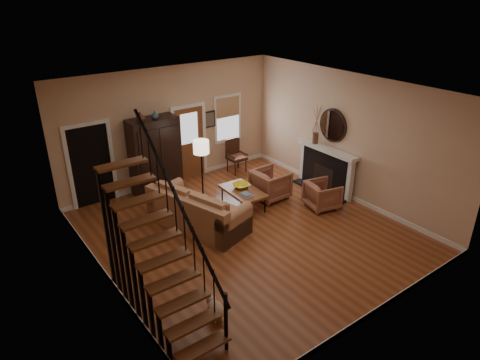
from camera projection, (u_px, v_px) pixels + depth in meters
room at (190, 153)px, 10.37m from camera, size 7.00×7.33×3.30m
staircase at (158, 235)px, 6.82m from camera, size 0.94×2.80×3.20m
fireplace at (327, 165)px, 11.68m from camera, size 0.33×1.95×2.30m
armoire at (155, 156)px, 11.43m from camera, size 1.30×0.60×2.10m
vase_a at (140, 117)px, 10.67m from camera, size 0.24×0.24×0.25m
vase_b at (155, 115)px, 10.90m from camera, size 0.20×0.20×0.21m
sofa at (198, 209)px, 9.99m from camera, size 1.69×2.61×0.90m
coffee_table at (243, 199)px, 10.94m from camera, size 0.80×1.30×0.48m
bowl at (241, 186)px, 10.95m from camera, size 0.43×0.43×0.11m
books at (246, 195)px, 10.54m from camera, size 0.23×0.32×0.06m
armchair_left at (322, 195)px, 10.88m from camera, size 0.92×0.90×0.70m
armchair_right at (270, 184)px, 11.35m from camera, size 0.88×0.86×0.80m
floor_lamp at (202, 173)px, 10.87m from camera, size 0.53×0.53×1.73m
side_chair at (237, 156)px, 12.88m from camera, size 0.54×0.54×1.02m
dog at (216, 311)px, 7.30m from camera, size 0.36×0.51×0.33m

